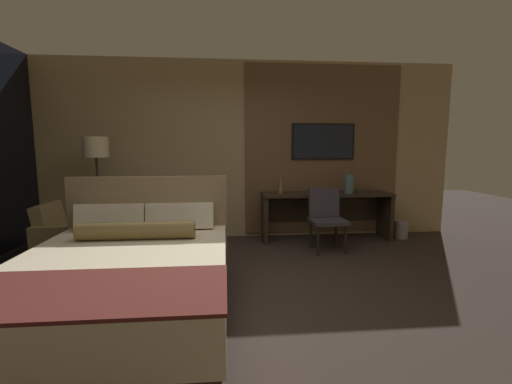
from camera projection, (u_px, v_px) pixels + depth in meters
name	position (u px, v px, depth m)	size (l,w,h in m)	color
ground_plane	(240.00, 309.00, 3.08)	(16.00, 16.00, 0.00)	#332823
wall_back_tv_panel	(246.00, 150.00, 5.48)	(7.20, 0.09, 2.80)	tan
bed	(125.00, 281.00, 2.88)	(1.73, 2.21, 1.13)	#33281E
desk	(325.00, 207.00, 5.42)	(2.01, 0.54, 0.74)	#2D2319
tv	(323.00, 142.00, 5.50)	(1.02, 0.04, 0.57)	black
desk_chair	(326.00, 214.00, 4.84)	(0.49, 0.49, 0.88)	#38333D
armchair_by_window	(73.00, 242.00, 4.32)	(0.79, 0.81, 0.77)	olive
floor_lamp	(96.00, 156.00, 4.69)	(0.34, 0.34, 1.59)	#282623
vase_tall	(281.00, 183.00, 5.32)	(0.07, 0.07, 0.31)	#846647
vase_short	(349.00, 184.00, 5.30)	(0.14, 0.14, 0.29)	#4C706B
book	(359.00, 191.00, 5.43)	(0.25, 0.20, 0.03)	#332D28
waste_bin	(401.00, 229.00, 5.50)	(0.22, 0.22, 0.28)	gray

